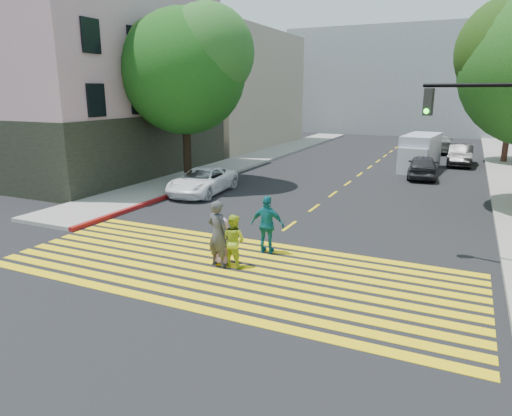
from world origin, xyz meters
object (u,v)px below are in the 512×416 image
Objects in this scene: pedestrian_child at (222,241)px; silver_car at (439,144)px; pedestrian_man at (218,234)px; white_sedan at (202,181)px; tree_left at (186,65)px; white_van at (420,154)px; pedestrian_extra at (267,225)px; pedestrian_woman at (233,241)px; dark_car_near at (423,166)px; dark_car_parked at (461,155)px.

pedestrian_child is 29.74m from silver_car.
pedestrian_man is 1.41× the size of pedestrian_child.
silver_car reaches higher than white_sedan.
pedestrian_man is at bearing -53.34° from tree_left.
pedestrian_man is at bearing -59.84° from white_sedan.
tree_left reaches higher than white_van.
silver_car is at bearing -94.81° from pedestrian_child.
white_van reaches higher than silver_car.
pedestrian_child is 9.55m from white_sedan.
pedestrian_extra reaches higher than silver_car.
pedestrian_man reaches higher than pedestrian_extra.
pedestrian_woman is 0.31× the size of silver_car.
pedestrian_child is 0.76× the size of pedestrian_extra.
pedestrian_man is at bearing 71.92° from dark_car_near.
pedestrian_woman is 19.83m from white_van.
silver_car is at bearing 62.39° from white_sedan.
pedestrian_extra reaches higher than pedestrian_woman.
dark_car_near is 0.81× the size of silver_car.
pedestrian_child is 23.59m from dark_car_parked.
dark_car_near is (9.41, 8.94, 0.05)m from white_sedan.
tree_left is at bearing -41.92° from pedestrian_woman.
pedestrian_man is at bearing 74.36° from silver_car.
tree_left is at bearing -41.31° from pedestrian_man.
silver_car is at bearing 92.28° from white_van.
pedestrian_man is 0.36m from pedestrian_child.
silver_car is (3.24, 28.06, -0.19)m from pedestrian_extra.
white_sedan is at bearing -52.16° from pedestrian_child.
tree_left is 12.83m from pedestrian_extra.
pedestrian_extra is at bearing -117.49° from pedestrian_child.
silver_car is at bearing -100.93° from pedestrian_extra.
dark_car_parked is (5.86, 22.85, 0.02)m from pedestrian_child.
dark_car_near is (3.13, 15.38, -0.23)m from pedestrian_extra.
white_sedan is (-5.45, 7.84, -0.06)m from pedestrian_child.
tree_left reaches higher than pedestrian_woman.
pedestrian_woman reaches higher than pedestrian_child.
pedestrian_child is 19.84m from white_van.
pedestrian_child is (7.40, -9.71, -5.52)m from tree_left.
pedestrian_extra is 9.00m from white_sedan.
pedestrian_man is 17.46m from dark_car_near.
pedestrian_woman is 0.41m from pedestrian_child.
dark_car_parked reaches higher than white_sedan.
silver_car is (4.08, 29.67, -0.25)m from pedestrian_man.
tree_left reaches higher than dark_car_near.
pedestrian_child is at bearing 2.19° from pedestrian_woman.
white_van is (-2.37, -3.32, 0.36)m from dark_car_parked.
white_van reaches higher than pedestrian_man.
pedestrian_man is 29.95m from silver_car.
white_van is at bearing 78.85° from silver_car.
white_van reaches higher than white_sedan.
pedestrian_man reaches higher than pedestrian_woman.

